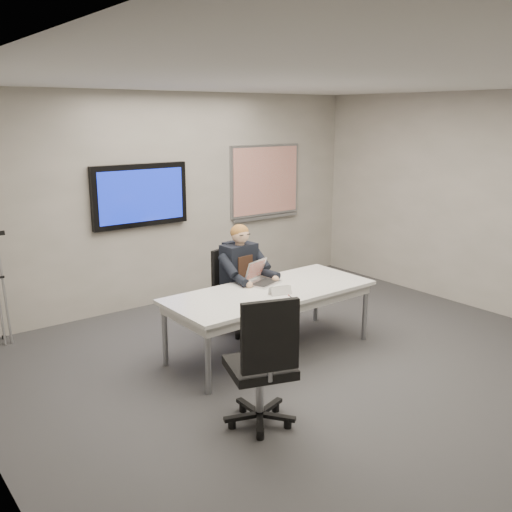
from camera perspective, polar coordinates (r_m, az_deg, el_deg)
floor at (r=5.82m, az=7.14°, el=-11.65°), size 6.00×6.00×0.02m
ceiling at (r=5.26m, az=8.10°, el=17.05°), size 6.00×6.00×0.02m
wall_back at (r=7.75m, az=-8.29°, el=5.63°), size 6.00×0.02×2.80m
wall_right at (r=7.75m, az=23.60°, el=4.62°), size 0.02×6.00×2.80m
conference_table at (r=6.06m, az=1.45°, el=-4.13°), size 2.29×0.98×0.70m
tv_display at (r=7.46m, az=-11.48°, el=5.96°), size 1.30×0.09×0.80m
whiteboard at (r=8.56m, az=0.94°, el=7.44°), size 1.25×0.08×1.10m
office_chair_far at (r=6.73m, az=-2.12°, el=-5.06°), size 0.59×0.59×0.99m
office_chair_near at (r=4.75m, az=0.58°, el=-12.89°), size 0.70×0.70×1.15m
seated_person at (r=6.49m, az=-0.82°, el=-3.79°), size 0.42×0.72×1.30m
crutch at (r=6.93m, az=-24.22°, el=-2.71°), size 0.33×0.51×1.35m
laptop at (r=6.27m, az=0.46°, el=-2.16°), size 0.40×0.42×0.24m
name_tent at (r=5.88m, az=2.40°, el=-3.44°), size 0.23×0.12×0.09m
pen at (r=5.81m, az=3.48°, el=-4.08°), size 0.05×0.12×0.01m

